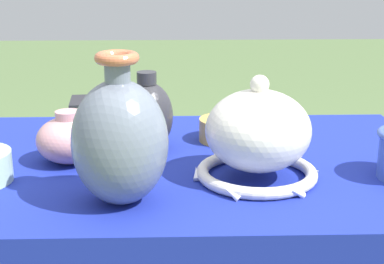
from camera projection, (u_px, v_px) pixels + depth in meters
display_table at (187, 208)px, 1.18m from camera, size 1.01×0.66×0.76m
vase_tall_bulbous at (120, 140)px, 0.94m from camera, size 0.16×0.16×0.25m
vase_dome_bell at (258, 137)px, 1.05m from camera, size 0.23×0.22×0.19m
mosaic_tile_box at (99, 116)px, 1.34m from camera, size 0.13×0.12×0.08m
jar_round_rose at (69, 139)px, 1.15m from camera, size 0.13×0.13×0.10m
jar_round_charcoal at (147, 115)px, 1.22m from camera, size 0.11×0.11×0.17m
pot_squat_ochre at (225, 130)px, 1.29m from camera, size 0.11×0.11×0.05m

